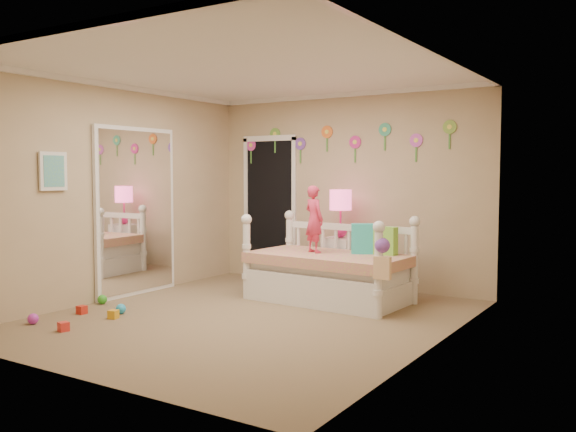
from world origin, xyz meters
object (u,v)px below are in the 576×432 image
Objects in this scene: nightstand at (340,264)px; child at (314,219)px; daybed at (329,258)px; table_lamp at (341,206)px.

child is at bearing -79.99° from nightstand.
daybed is 2.76× the size of nightstand.
nightstand is at bearing 0.00° from table_lamp.
daybed is 3.03× the size of table_lamp.
table_lamp reaches higher than daybed.
table_lamp is (-0.22, 0.72, 0.59)m from daybed.
child is 1.18× the size of nightstand.
table_lamp is at bearing -64.48° from child.
table_lamp is at bearing -171.93° from nightstand.
daybed is 0.95m from table_lamp.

